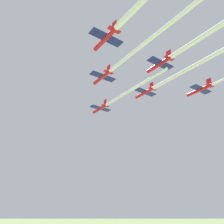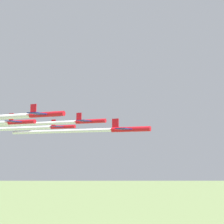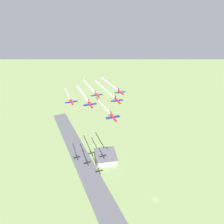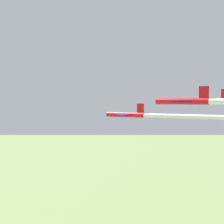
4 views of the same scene
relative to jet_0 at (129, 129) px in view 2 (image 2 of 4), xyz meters
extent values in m
cylinder|color=red|center=(0.40, 0.08, -0.05)|extent=(10.34, 3.27, 1.26)
cube|color=navy|center=(-0.27, -0.05, -0.05)|extent=(4.59, 9.96, 0.21)
cube|color=red|center=(-3.75, -0.75, 1.52)|extent=(1.83, 0.52, 2.52)
cube|color=red|center=(-3.75, -0.75, -0.05)|extent=(1.96, 3.84, 0.14)
cylinder|color=red|center=(-19.11, 6.83, 3.41)|extent=(10.34, 3.27, 1.26)
cube|color=navy|center=(-19.78, 6.70, 3.41)|extent=(4.59, 9.96, 0.21)
cube|color=red|center=(-23.26, 6.00, 4.99)|extent=(1.83, 0.52, 2.52)
cube|color=red|center=(-23.26, 6.00, 3.41)|extent=(1.96, 3.84, 0.14)
cylinder|color=red|center=(-14.98, -13.70, 3.50)|extent=(10.34, 3.27, 1.26)
cube|color=navy|center=(-15.65, -13.83, 3.50)|extent=(4.59, 9.96, 0.21)
cube|color=red|center=(-19.13, -14.53, 5.08)|extent=(1.83, 0.52, 2.52)
cube|color=red|center=(-19.13, -14.53, 3.50)|extent=(1.96, 3.84, 0.14)
cylinder|color=red|center=(-38.63, 13.58, 2.89)|extent=(10.34, 3.27, 1.26)
cube|color=navy|center=(-39.30, 13.45, 2.89)|extent=(4.59, 9.96, 0.21)
cube|color=red|center=(-42.78, 12.75, 4.46)|extent=(1.83, 0.52, 2.52)
cube|color=red|center=(-42.78, 12.75, 2.89)|extent=(1.96, 3.84, 0.14)
cylinder|color=red|center=(-34.49, -6.95, 3.09)|extent=(10.34, 3.27, 1.26)
cube|color=navy|center=(-35.17, -7.08, 3.09)|extent=(4.59, 9.96, 0.21)
cube|color=red|center=(-38.64, -7.78, 4.66)|extent=(1.83, 0.52, 2.52)
cube|color=red|center=(-38.64, -7.78, 3.09)|extent=(1.96, 3.84, 0.14)
cylinder|color=white|center=(-21.08, -4.25, -0.05)|extent=(33.07, 7.54, 0.94)
cylinder|color=white|center=(-49.79, 0.65, 3.41)|extent=(51.47, 11.37, 1.07)
cylinder|color=white|center=(-66.34, 8.00, 2.89)|extent=(45.62, 10.50, 1.40)
camera|label=1|loc=(-82.49, 31.06, -37.99)|focal=35.00mm
camera|label=2|loc=(44.42, -63.18, -4.65)|focal=50.00mm
camera|label=3|loc=(99.60, -18.11, 52.67)|focal=28.00mm
camera|label=4|loc=(-48.82, 60.70, 3.71)|focal=50.00mm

